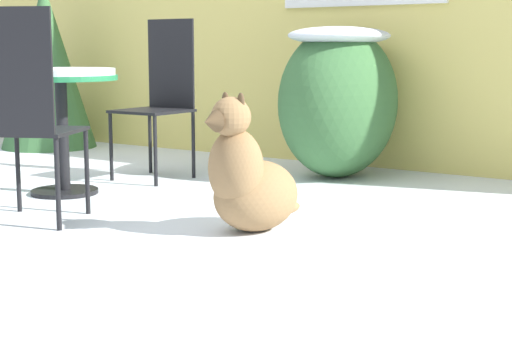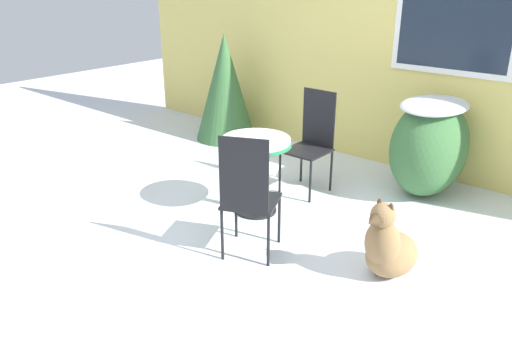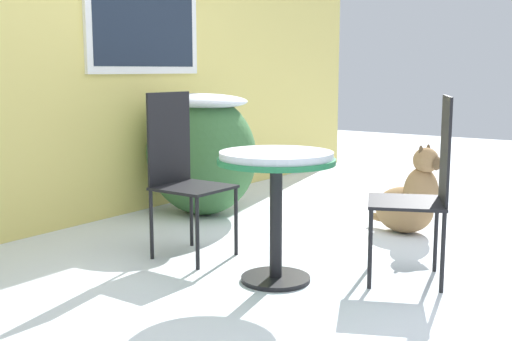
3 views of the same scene
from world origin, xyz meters
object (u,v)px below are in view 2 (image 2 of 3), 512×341
dog (388,248)px  patio_chair_near_table (312,139)px  patio_chair_far_side (248,194)px  patio_table (256,153)px

dog → patio_chair_near_table: bearing=154.7°
patio_chair_near_table → patio_chair_far_side: (0.39, -1.43, 0.00)m
patio_table → dog: 1.51m
patio_chair_far_side → dog: patio_chair_far_side is taller
patio_table → patio_chair_near_table: (0.09, 0.77, -0.04)m
patio_chair_near_table → patio_chair_far_side: size_ratio=1.00×
patio_table → patio_chair_far_side: (0.48, -0.66, -0.04)m
patio_chair_near_table → patio_chair_far_side: same height
patio_chair_far_side → dog: bearing=180.0°
patio_chair_near_table → dog: (1.36, -0.97, -0.31)m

